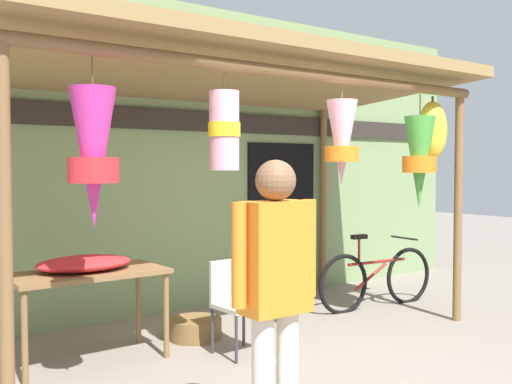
# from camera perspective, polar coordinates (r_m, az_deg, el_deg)

# --- Properties ---
(ground_plane) EXTENTS (30.00, 30.00, 0.00)m
(ground_plane) POSITION_cam_1_polar(r_m,az_deg,el_deg) (5.54, 5.92, -15.41)
(ground_plane) COLOR gray
(shop_facade) EXTENTS (9.39, 0.29, 3.60)m
(shop_facade) POSITION_cam_1_polar(r_m,az_deg,el_deg) (7.21, -6.88, 3.26)
(shop_facade) COLOR #7A9360
(shop_facade) RESTS_ON ground_plane
(market_stall_canopy) EXTENTS (5.21, 2.65, 2.78)m
(market_stall_canopy) POSITION_cam_1_polar(r_m,az_deg,el_deg) (5.91, -1.53, 9.46)
(market_stall_canopy) COLOR brown
(market_stall_canopy) RESTS_ON ground_plane
(display_table) EXTENTS (1.32, 0.66, 0.80)m
(display_table) POSITION_cam_1_polar(r_m,az_deg,el_deg) (5.41, -15.75, -8.22)
(display_table) COLOR brown
(display_table) RESTS_ON ground_plane
(flower_heap_on_table) EXTENTS (0.82, 0.58, 0.13)m
(flower_heap_on_table) POSITION_cam_1_polar(r_m,az_deg,el_deg) (5.42, -15.85, -6.53)
(flower_heap_on_table) COLOR red
(flower_heap_on_table) RESTS_ON display_table
(folding_chair) EXTENTS (0.42, 0.42, 0.84)m
(folding_chair) POSITION_cam_1_polar(r_m,az_deg,el_deg) (5.53, -2.01, -10.03)
(folding_chair) COLOR beige
(folding_chair) RESTS_ON ground_plane
(wicker_basket_by_table) EXTENTS (0.52, 0.52, 0.20)m
(wicker_basket_by_table) POSITION_cam_1_polar(r_m,az_deg,el_deg) (6.08, -5.82, -12.80)
(wicker_basket_by_table) COLOR brown
(wicker_basket_by_table) RESTS_ON ground_plane
(parked_bicycle) EXTENTS (1.75, 0.44, 0.92)m
(parked_bicycle) POSITION_cam_1_polar(r_m,az_deg,el_deg) (7.41, 11.42, -8.08)
(parked_bicycle) COLOR black
(parked_bicycle) RESTS_ON ground_plane
(vendor_in_orange) EXTENTS (0.59, 0.24, 1.74)m
(vendor_in_orange) POSITION_cam_1_polar(r_m,az_deg,el_deg) (3.48, 1.86, -8.60)
(vendor_in_orange) COLOR silver
(vendor_in_orange) RESTS_ON ground_plane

